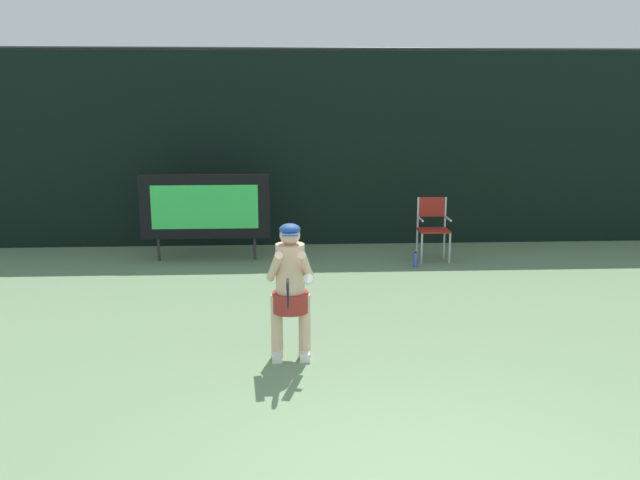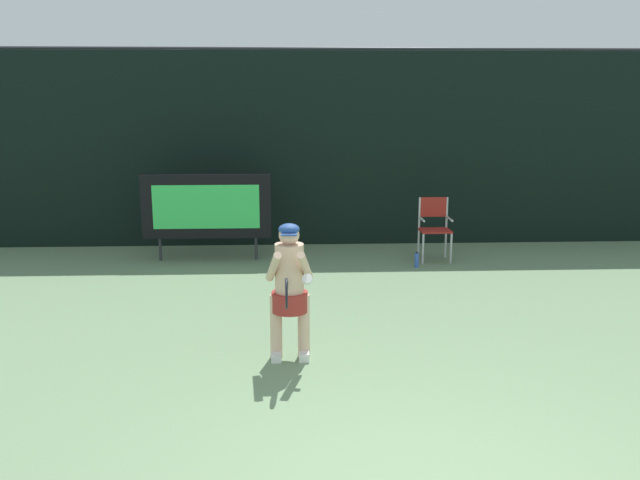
{
  "view_description": "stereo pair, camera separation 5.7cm",
  "coord_description": "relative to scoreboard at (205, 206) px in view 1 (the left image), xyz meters",
  "views": [
    {
      "loc": [
        -1.01,
        -4.18,
        2.82
      ],
      "look_at": [
        -0.57,
        3.99,
        1.05
      ],
      "focal_mm": 37.92,
      "sensor_mm": 36.0,
      "label": 1
    },
    {
      "loc": [
        -0.95,
        -4.19,
        2.82
      ],
      "look_at": [
        -0.57,
        3.99,
        1.05
      ],
      "focal_mm": 37.92,
      "sensor_mm": 36.0,
      "label": 2
    }
  ],
  "objects": [
    {
      "name": "backdrop_screen",
      "position": [
        2.36,
        1.21,
        0.86
      ],
      "size": [
        18.0,
        0.12,
        3.66
      ],
      "color": "black",
      "rests_on": "ground"
    },
    {
      "name": "tennis_racket",
      "position": [
        1.37,
        -5.03,
        -0.06
      ],
      "size": [
        0.03,
        0.6,
        0.31
      ],
      "rotation": [
        0.0,
        0.0,
        0.07
      ],
      "color": "black"
    },
    {
      "name": "scoreboard",
      "position": [
        0.0,
        0.0,
        0.0
      ],
      "size": [
        2.2,
        0.21,
        1.5
      ],
      "color": "black",
      "rests_on": "ground"
    },
    {
      "name": "umpire_chair",
      "position": [
        3.9,
        -0.18,
        -0.33
      ],
      "size": [
        0.52,
        0.44,
        1.08
      ],
      "color": "#B7B7BC",
      "rests_on": "ground"
    },
    {
      "name": "water_bottle",
      "position": [
        3.52,
        -0.67,
        -0.82
      ],
      "size": [
        0.07,
        0.07,
        0.27
      ],
      "color": "#385BBF",
      "rests_on": "ground"
    },
    {
      "name": "tennis_player",
      "position": [
        1.4,
        -4.51,
        -0.13
      ],
      "size": [
        0.52,
        0.59,
        1.49
      ],
      "color": "white",
      "rests_on": "ground"
    }
  ]
}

